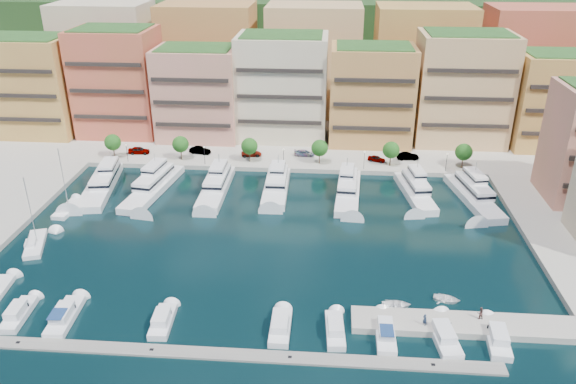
{
  "coord_description": "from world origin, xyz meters",
  "views": [
    {
      "loc": [
        10.06,
        -85.47,
        49.86
      ],
      "look_at": [
        2.88,
        7.11,
        6.0
      ],
      "focal_mm": 35.0,
      "sensor_mm": 36.0,
      "label": 1
    }
  ],
  "objects_px": {
    "cruiser_7": "(385,333)",
    "car_0": "(139,150)",
    "cruiser_1": "(64,317)",
    "car_5": "(408,156)",
    "tender_2": "(447,299)",
    "yacht_3": "(277,185)",
    "car_1": "(200,150)",
    "car_3": "(304,153)",
    "lamppost_4": "(447,159)",
    "car_4": "(377,159)",
    "lamppost_3": "(364,157)",
    "cruiser_5": "(280,327)",
    "tree_4": "(391,150)",
    "cruiser_8": "(443,336)",
    "tree_3": "(320,148)",
    "sailboat_2": "(68,209)",
    "tender_0": "(396,305)",
    "car_2": "(251,153)",
    "yacht_1": "(154,185)",
    "yacht_4": "(348,190)",
    "yacht_6": "(473,194)",
    "yacht_2": "(216,185)",
    "yacht_5": "(415,189)",
    "yacht_0": "(102,183)",
    "cruiser_0": "(18,314)",
    "cruiser_9": "(497,338)",
    "tree_1": "(180,144)",
    "lamppost_0": "(127,150)",
    "tree_5": "(464,152)",
    "tree_0": "(113,142)",
    "tree_2": "(249,146)",
    "sailboat_1": "(35,245)",
    "person_1": "(480,313)",
    "cruiser_3": "(163,322)"
  },
  "relations": [
    {
      "from": "cruiser_1",
      "to": "yacht_4",
      "type": "bearing_deg",
      "value": 47.57
    },
    {
      "from": "lamppost_4",
      "to": "car_4",
      "type": "distance_m",
      "value": 15.71
    },
    {
      "from": "yacht_0",
      "to": "cruiser_0",
      "type": "bearing_deg",
      "value": -83.97
    },
    {
      "from": "lamppost_0",
      "to": "car_0",
      "type": "height_order",
      "value": "lamppost_0"
    },
    {
      "from": "sailboat_1",
      "to": "yacht_1",
      "type": "bearing_deg",
      "value": 60.12
    },
    {
      "from": "car_1",
      "to": "car_3",
      "type": "xyz_separation_m",
      "value": [
        24.9,
        0.43,
        -0.13
      ]
    },
    {
      "from": "cruiser_8",
      "to": "cruiser_9",
      "type": "xyz_separation_m",
      "value": [
        6.98,
        0.01,
        0.0
      ]
    },
    {
      "from": "yacht_2",
      "to": "yacht_5",
      "type": "bearing_deg",
      "value": 1.38
    },
    {
      "from": "yacht_6",
      "to": "cruiser_5",
      "type": "relative_size",
      "value": 2.84
    },
    {
      "from": "tree_4",
      "to": "lamppost_3",
      "type": "xyz_separation_m",
      "value": [
        -6.0,
        -2.3,
        -0.92
      ]
    },
    {
      "from": "tree_3",
      "to": "cruiser_1",
      "type": "relative_size",
      "value": 0.63
    },
    {
      "from": "yacht_1",
      "to": "cruiser_8",
      "type": "xyz_separation_m",
      "value": [
        52.29,
        -43.14,
        -0.54
      ]
    },
    {
      "from": "tree_3",
      "to": "sailboat_1",
      "type": "xyz_separation_m",
      "value": [
        -47.94,
        -38.98,
        -4.43
      ]
    },
    {
      "from": "yacht_2",
      "to": "car_1",
      "type": "relative_size",
      "value": 4.13
    },
    {
      "from": "tree_2",
      "to": "yacht_3",
      "type": "bearing_deg",
      "value": -60.06
    },
    {
      "from": "yacht_5",
      "to": "tree_3",
      "type": "bearing_deg",
      "value": 146.95
    },
    {
      "from": "car_3",
      "to": "tree_1",
      "type": "bearing_deg",
      "value": 99.48
    },
    {
      "from": "sailboat_2",
      "to": "tender_0",
      "type": "distance_m",
      "value": 65.97
    },
    {
      "from": "car_5",
      "to": "yacht_0",
      "type": "bearing_deg",
      "value": 101.38
    },
    {
      "from": "tree_1",
      "to": "person_1",
      "type": "relative_size",
      "value": 3.06
    },
    {
      "from": "car_1",
      "to": "car_2",
      "type": "relative_size",
      "value": 1.05
    },
    {
      "from": "tree_0",
      "to": "car_0",
      "type": "xyz_separation_m",
      "value": [
        4.99,
        2.8,
        -2.89
      ]
    },
    {
      "from": "yacht_0",
      "to": "cruiser_9",
      "type": "bearing_deg",
      "value": -31.61
    },
    {
      "from": "yacht_1",
      "to": "car_4",
      "type": "relative_size",
      "value": 5.78
    },
    {
      "from": "cruiser_1",
      "to": "cruiser_7",
      "type": "distance_m",
      "value": 44.5
    },
    {
      "from": "tree_5",
      "to": "car_0",
      "type": "xyz_separation_m",
      "value": [
        -75.01,
        2.8,
        -2.89
      ]
    },
    {
      "from": "lamppost_3",
      "to": "cruiser_5",
      "type": "height_order",
      "value": "lamppost_3"
    },
    {
      "from": "yacht_3",
      "to": "yacht_5",
      "type": "distance_m",
      "value": 28.52
    },
    {
      "from": "yacht_4",
      "to": "person_1",
      "type": "relative_size",
      "value": 11.22
    },
    {
      "from": "tender_2",
      "to": "cruiser_5",
      "type": "bearing_deg",
      "value": 124.06
    },
    {
      "from": "yacht_1",
      "to": "car_1",
      "type": "distance_m",
      "value": 19.81
    },
    {
      "from": "tender_0",
      "to": "tree_3",
      "type": "bearing_deg",
      "value": 10.81
    },
    {
      "from": "tree_1",
      "to": "lamppost_4",
      "type": "relative_size",
      "value": 1.35
    },
    {
      "from": "cruiser_0",
      "to": "person_1",
      "type": "xyz_separation_m",
      "value": [
        64.36,
        3.48,
        1.38
      ]
    },
    {
      "from": "cruiser_7",
      "to": "car_0",
      "type": "bearing_deg",
      "value": 131.26
    },
    {
      "from": "yacht_0",
      "to": "car_4",
      "type": "distance_m",
      "value": 60.89
    },
    {
      "from": "lamppost_3",
      "to": "cruiser_0",
      "type": "bearing_deg",
      "value": -132.31
    },
    {
      "from": "tree_0",
      "to": "car_0",
      "type": "distance_m",
      "value": 6.41
    },
    {
      "from": "cruiser_1",
      "to": "car_5",
      "type": "xyz_separation_m",
      "value": [
        54.51,
        62.1,
        1.26
      ]
    },
    {
      "from": "yacht_4",
      "to": "yacht_6",
      "type": "height_order",
      "value": "same"
    },
    {
      "from": "tree_4",
      "to": "car_1",
      "type": "bearing_deg",
      "value": 174.82
    },
    {
      "from": "cruiser_8",
      "to": "lamppost_3",
      "type": "bearing_deg",
      "value": 98.32
    },
    {
      "from": "tender_2",
      "to": "yacht_3",
      "type": "bearing_deg",
      "value": 52.38
    },
    {
      "from": "lamppost_4",
      "to": "yacht_4",
      "type": "distance_m",
      "value": 24.77
    },
    {
      "from": "tree_4",
      "to": "lamppost_4",
      "type": "distance_m",
      "value": 12.25
    },
    {
      "from": "cruiser_3",
      "to": "cruiser_7",
      "type": "bearing_deg",
      "value": -0.07
    },
    {
      "from": "yacht_6",
      "to": "cruiser_7",
      "type": "distance_m",
      "value": 48.69
    },
    {
      "from": "tree_3",
      "to": "lamppost_4",
      "type": "distance_m",
      "value": 28.11
    },
    {
      "from": "lamppost_4",
      "to": "car_2",
      "type": "xyz_separation_m",
      "value": [
        -44.07,
        5.64,
        -2.16
      ]
    },
    {
      "from": "lamppost_3",
      "to": "cruiser_5",
      "type": "distance_m",
      "value": 57.53
    }
  ]
}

